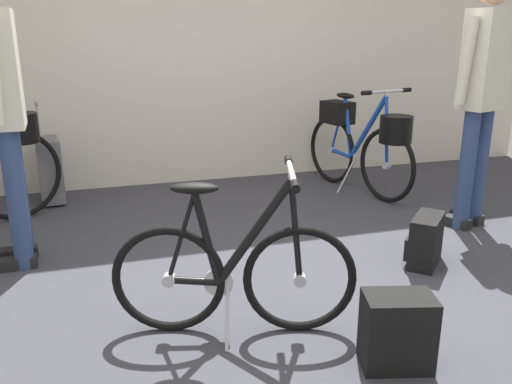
{
  "coord_description": "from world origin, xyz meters",
  "views": [
    {
      "loc": [
        -0.94,
        -2.32,
        1.36
      ],
      "look_at": [
        -0.16,
        0.25,
        0.55
      ],
      "focal_mm": 36.71,
      "sensor_mm": 36.0,
      "label": 1
    }
  ],
  "objects_px": {
    "folding_bike_foreground": "(234,271)",
    "backpack_on_floor": "(397,331)",
    "visitor_browsing": "(3,99)",
    "rolling_suitcase": "(50,169)",
    "display_bike_right": "(362,140)",
    "visitor_near_wall": "(483,84)",
    "handbag_on_floor": "(425,241)"
  },
  "relations": [
    {
      "from": "visitor_near_wall",
      "to": "visitor_browsing",
      "type": "height_order",
      "value": "visitor_near_wall"
    },
    {
      "from": "visitor_near_wall",
      "to": "handbag_on_floor",
      "type": "relative_size",
      "value": 5.29
    },
    {
      "from": "visitor_browsing",
      "to": "handbag_on_floor",
      "type": "xyz_separation_m",
      "value": [
        2.36,
        -0.74,
        -0.86
      ]
    },
    {
      "from": "display_bike_right",
      "to": "handbag_on_floor",
      "type": "distance_m",
      "value": 1.56
    },
    {
      "from": "handbag_on_floor",
      "to": "backpack_on_floor",
      "type": "bearing_deg",
      "value": -130.07
    },
    {
      "from": "folding_bike_foreground",
      "to": "handbag_on_floor",
      "type": "xyz_separation_m",
      "value": [
        1.31,
        0.39,
        -0.16
      ]
    },
    {
      "from": "visitor_near_wall",
      "to": "visitor_browsing",
      "type": "relative_size",
      "value": 1.02
    },
    {
      "from": "rolling_suitcase",
      "to": "backpack_on_floor",
      "type": "bearing_deg",
      "value": -61.49
    },
    {
      "from": "display_bike_right",
      "to": "visitor_near_wall",
      "type": "relative_size",
      "value": 0.74
    },
    {
      "from": "visitor_near_wall",
      "to": "visitor_browsing",
      "type": "bearing_deg",
      "value": 175.43
    },
    {
      "from": "display_bike_right",
      "to": "rolling_suitcase",
      "type": "height_order",
      "value": "display_bike_right"
    },
    {
      "from": "backpack_on_floor",
      "to": "visitor_browsing",
      "type": "bearing_deg",
      "value": 135.75
    },
    {
      "from": "visitor_near_wall",
      "to": "folding_bike_foreground",
      "type": "bearing_deg",
      "value": -156.13
    },
    {
      "from": "visitor_browsing",
      "to": "rolling_suitcase",
      "type": "bearing_deg",
      "value": 85.93
    },
    {
      "from": "visitor_near_wall",
      "to": "rolling_suitcase",
      "type": "relative_size",
      "value": 2.14
    },
    {
      "from": "folding_bike_foreground",
      "to": "display_bike_right",
      "type": "height_order",
      "value": "display_bike_right"
    },
    {
      "from": "folding_bike_foreground",
      "to": "backpack_on_floor",
      "type": "height_order",
      "value": "folding_bike_foreground"
    },
    {
      "from": "folding_bike_foreground",
      "to": "visitor_near_wall",
      "type": "relative_size",
      "value": 0.62
    },
    {
      "from": "display_bike_right",
      "to": "visitor_near_wall",
      "type": "height_order",
      "value": "visitor_near_wall"
    },
    {
      "from": "folding_bike_foreground",
      "to": "rolling_suitcase",
      "type": "height_order",
      "value": "rolling_suitcase"
    },
    {
      "from": "visitor_near_wall",
      "to": "backpack_on_floor",
      "type": "height_order",
      "value": "visitor_near_wall"
    },
    {
      "from": "folding_bike_foreground",
      "to": "visitor_browsing",
      "type": "bearing_deg",
      "value": 132.79
    },
    {
      "from": "folding_bike_foreground",
      "to": "rolling_suitcase",
      "type": "distance_m",
      "value": 2.57
    },
    {
      "from": "visitor_browsing",
      "to": "handbag_on_floor",
      "type": "bearing_deg",
      "value": -17.37
    },
    {
      "from": "folding_bike_foreground",
      "to": "backpack_on_floor",
      "type": "distance_m",
      "value": 0.76
    },
    {
      "from": "folding_bike_foreground",
      "to": "backpack_on_floor",
      "type": "relative_size",
      "value": 3.35
    },
    {
      "from": "visitor_near_wall",
      "to": "backpack_on_floor",
      "type": "distance_m",
      "value": 2.14
    },
    {
      "from": "visitor_browsing",
      "to": "rolling_suitcase",
      "type": "relative_size",
      "value": 2.1
    },
    {
      "from": "display_bike_right",
      "to": "visitor_browsing",
      "type": "bearing_deg",
      "value": -164.38
    },
    {
      "from": "visitor_near_wall",
      "to": "rolling_suitcase",
      "type": "distance_m",
      "value": 3.41
    },
    {
      "from": "display_bike_right",
      "to": "backpack_on_floor",
      "type": "height_order",
      "value": "display_bike_right"
    },
    {
      "from": "handbag_on_floor",
      "to": "rolling_suitcase",
      "type": "bearing_deg",
      "value": 138.71
    }
  ]
}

